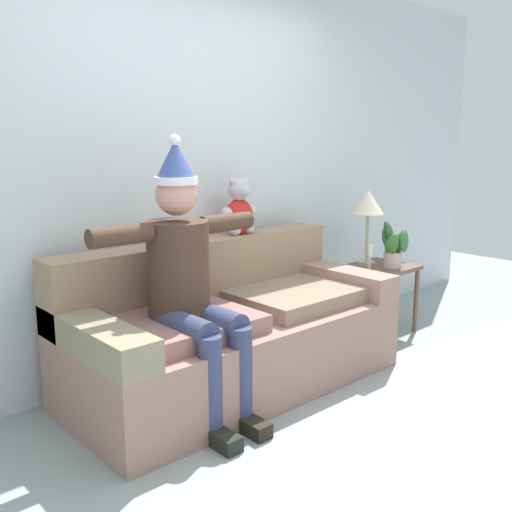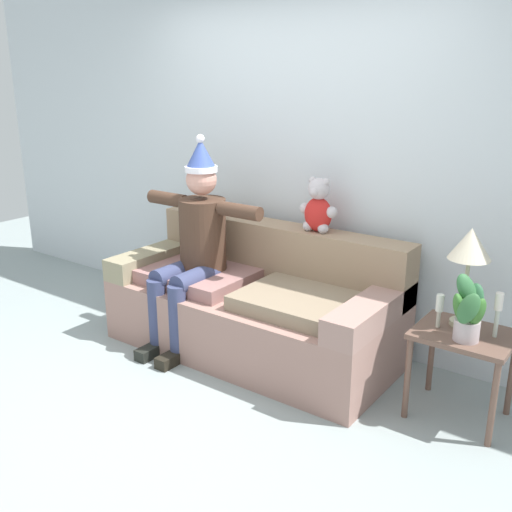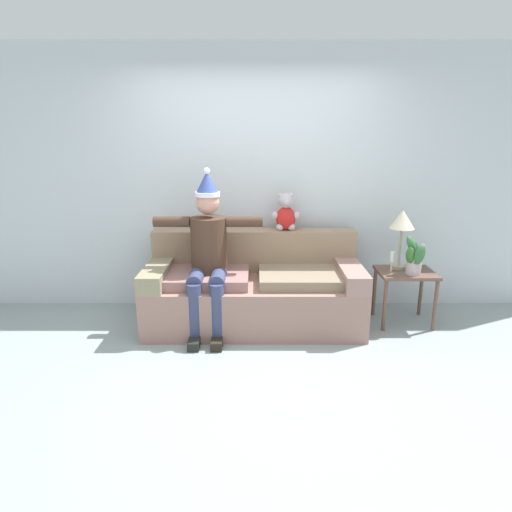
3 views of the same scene
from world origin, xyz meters
TOP-DOWN VIEW (x-y plane):
  - ground_plane at (0.00, 0.00)m, footprint 10.00×10.00m
  - back_wall at (0.00, 1.55)m, footprint 7.00×0.10m
  - couch at (0.00, 1.01)m, footprint 2.07×0.93m
  - person_seated at (-0.43, 0.84)m, footprint 1.02×0.77m
  - teddy_bear at (0.32, 1.30)m, footprint 0.29×0.17m
  - side_table at (1.48, 0.99)m, footprint 0.54×0.45m
  - table_lamp at (1.43, 1.08)m, footprint 0.24×0.24m
  - potted_plant at (1.52, 0.88)m, footprint 0.23×0.25m
  - candle_tall at (1.33, 0.97)m, footprint 0.04×0.04m
  - candle_short at (1.63, 1.03)m, footprint 0.04×0.04m

SIDE VIEW (x-z plane):
  - ground_plane at x=0.00m, z-range 0.00..0.00m
  - couch at x=0.00m, z-range -0.10..0.78m
  - side_table at x=1.48m, z-range 0.18..0.72m
  - candle_tall at x=1.33m, z-range 0.57..0.77m
  - candle_short at x=1.63m, z-range 0.58..0.84m
  - potted_plant at x=1.52m, z-range 0.51..0.90m
  - person_seated at x=-0.43m, z-range 0.01..1.55m
  - table_lamp at x=1.43m, z-range 0.71..1.30m
  - teddy_bear at x=0.32m, z-range 0.86..1.24m
  - back_wall at x=0.00m, z-range 0.00..2.70m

